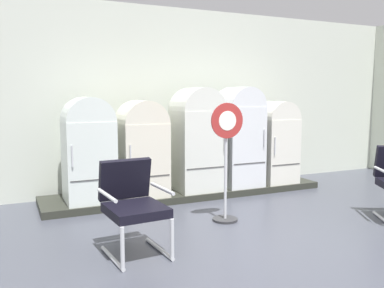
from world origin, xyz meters
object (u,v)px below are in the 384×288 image
Objects in this scene: refrigerator_4 at (274,139)px; refrigerator_1 at (142,146)px; refrigerator_3 at (239,134)px; armchair_left at (132,202)px; refrigerator_0 at (88,147)px; refrigerator_2 at (197,136)px; sign_stand at (226,165)px.

refrigerator_1 is at bearing -179.39° from refrigerator_4.
refrigerator_1 is 0.87× the size of refrigerator_3.
armchair_left is (-3.07, -1.89, -0.31)m from refrigerator_4.
refrigerator_3 is at bearing -178.18° from refrigerator_4.
armchair_left is (-2.36, -1.87, -0.44)m from refrigerator_3.
refrigerator_1 is (0.77, -0.02, -0.03)m from refrigerator_0.
armchair_left is at bearing -130.52° from refrigerator_2.
sign_stand is at bearing -141.40° from refrigerator_4.
refrigerator_4 is at bearing 31.62° from armchair_left.
refrigerator_4 is at bearing 0.14° from refrigerator_0.
refrigerator_3 is (2.44, -0.01, 0.09)m from refrigerator_0.
sign_stand reaches higher than armchair_left.
refrigerator_2 is (0.91, 0.01, 0.11)m from refrigerator_1.
refrigerator_3 reaches higher than refrigerator_0.
refrigerator_3 reaches higher than refrigerator_2.
refrigerator_2 reaches higher than armchair_left.
refrigerator_3 is at bearing -0.34° from refrigerator_0.
refrigerator_2 is (1.68, -0.01, 0.08)m from refrigerator_0.
refrigerator_1 is 1.51× the size of armchair_left.
refrigerator_0 is 0.91× the size of refrigerator_2.
refrigerator_2 is at bearing 179.28° from refrigerator_3.
sign_stand is at bearing -63.51° from refrigerator_1.
refrigerator_2 is 1.47m from refrigerator_4.
refrigerator_1 is at bearing 69.45° from armchair_left.
refrigerator_4 reaches higher than armchair_left.
sign_stand is (-0.24, -1.35, -0.23)m from refrigerator_2.
armchair_left is at bearing -87.71° from refrigerator_0.
refrigerator_4 is at bearing 1.82° from refrigerator_3.
refrigerator_0 is 0.98× the size of sign_stand.
refrigerator_2 is 1.39m from sign_stand.
sign_stand reaches higher than refrigerator_4.
refrigerator_2 is at bearing 79.92° from sign_stand.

